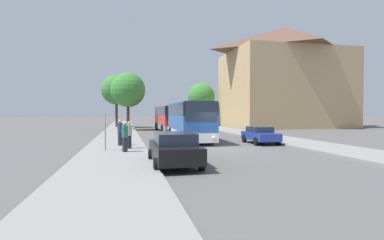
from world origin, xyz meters
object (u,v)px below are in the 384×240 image
Objects in this scene: parked_car_left_curb at (174,149)px; pedestrian_waiting_near at (125,137)px; pedestrian_walking_back at (129,135)px; tree_left_far at (116,90)px; bus_stop_sign at (105,127)px; tree_left_near at (128,90)px; pedestrian_waiting_far at (120,132)px; tree_right_near at (201,97)px; parked_car_right_near at (260,135)px; bus_middle at (169,118)px; bus_front at (189,120)px.

pedestrian_waiting_near is at bearing 117.00° from parked_car_left_curb.
tree_left_far reaches higher than pedestrian_walking_back.
bus_stop_sign is 1.31× the size of pedestrian_walking_back.
tree_left_far reaches higher than tree_left_near.
tree_right_near reaches higher than pedestrian_waiting_far.
tree_right_near reaches higher than pedestrian_waiting_near.
parked_car_right_near is 2.30× the size of pedestrian_walking_back.
tree_left_far is (-11.64, 27.28, 5.29)m from parked_car_right_near.
bus_middle is 13.14m from tree_left_far.
pedestrian_waiting_far is (-0.33, 3.51, 0.02)m from pedestrian_waiting_near.
tree_left_near is at bearing 93.62° from parked_car_left_curb.
bus_front is at bearing -90.31° from bus_middle.
parked_car_left_curb is 6.33m from bus_stop_sign.
tree_right_near is at bearing -127.02° from pedestrian_waiting_far.
pedestrian_waiting_far is (-5.81, -4.08, -0.69)m from bus_front.
parked_car_right_near is (8.17, 8.13, -0.09)m from parked_car_left_curb.
parked_car_left_curb is at bearing -86.43° from tree_left_near.
pedestrian_waiting_far is (-10.71, -0.27, 0.36)m from parked_car_right_near.
parked_car_left_curb is 0.59× the size of tree_right_near.
tree_left_near is (1.62, 22.89, 3.91)m from bus_stop_sign.
bus_middle is 5.21× the size of bus_stop_sign.
bus_front is 1.26× the size of tree_left_far.
tree_right_near is at bearing 61.13° from bus_middle.
pedestrian_waiting_near is 3.53m from pedestrian_waiting_far.
tree_right_near reaches higher than bus_stop_sign.
pedestrian_waiting_near is 0.23× the size of tree_left_near.
tree_left_near is (-5.15, 3.13, 3.76)m from bus_middle.
bus_front is at bearing 44.98° from bus_stop_sign.
tree_left_near reaches higher than parked_car_left_curb.
pedestrian_waiting_far is at bearing -92.20° from tree_left_near.
parked_car_right_near is 0.48× the size of tree_left_far.
pedestrian_waiting_near is 24.25m from tree_left_near.
pedestrian_waiting_far is at bearing -88.06° from tree_left_far.
bus_front is 5.88× the size of pedestrian_waiting_near.
bus_stop_sign is at bearing -113.45° from tree_right_near.
tree_right_near is (15.02, 4.30, -0.69)m from tree_left_far.
pedestrian_waiting_near is (-2.21, 4.35, 0.24)m from parked_car_left_curb.
bus_stop_sign is 2.75m from pedestrian_waiting_far.
bus_middle is 1.45× the size of tree_left_far.
bus_front is at bearing -158.10° from pedestrian_waiting_far.
tree_left_near reaches higher than pedestrian_waiting_far.
tree_left_near is at bearing 109.47° from bus_front.
pedestrian_walking_back is (0.26, 1.61, -0.02)m from pedestrian_waiting_near.
bus_front is at bearing -36.36° from pedestrian_waiting_near.
tree_left_near is at bearing 85.95° from bus_stop_sign.
pedestrian_walking_back is 36.59m from tree_right_near.
tree_left_near is (0.19, 22.22, 4.45)m from pedestrian_walking_back.
tree_right_near is at bearing -94.33° from parked_car_right_near.
pedestrian_walking_back is at bearing -105.42° from bus_middle.
bus_middle is at bearing -56.45° from tree_left_far.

